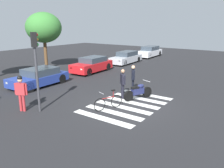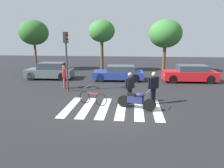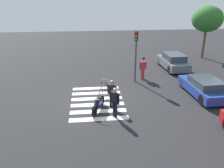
{
  "view_description": "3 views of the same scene",
  "coord_description": "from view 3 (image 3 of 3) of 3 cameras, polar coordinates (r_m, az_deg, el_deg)",
  "views": [
    {
      "loc": [
        -10.1,
        -6.1,
        4.3
      ],
      "look_at": [
        -0.12,
        0.95,
        1.06
      ],
      "focal_mm": 36.59,
      "sensor_mm": 36.0,
      "label": 1
    },
    {
      "loc": [
        1.04,
        -10.28,
        3.59
      ],
      "look_at": [
        -0.21,
        1.72,
        0.89
      ],
      "focal_mm": 33.69,
      "sensor_mm": 36.0,
      "label": 2
    },
    {
      "loc": [
        13.56,
        -0.49,
        6.54
      ],
      "look_at": [
        -0.02,
        0.96,
        1.17
      ],
      "focal_mm": 37.2,
      "sensor_mm": 36.0,
      "label": 3
    }
  ],
  "objects": [
    {
      "name": "car_grey_coupe",
      "position": [
        22.04,
        14.78,
        5.36
      ],
      "size": [
        4.04,
        1.93,
        1.43
      ],
      "color": "black",
      "rests_on": "ground_plane"
    },
    {
      "name": "officer_by_motorcycle",
      "position": [
        13.93,
        -0.02,
        -1.95
      ],
      "size": [
        0.5,
        0.53,
        1.74
      ],
      "color": "black",
      "rests_on": "ground_plane"
    },
    {
      "name": "police_motorcycle",
      "position": [
        13.78,
        -3.38,
        -4.77
      ],
      "size": [
        1.94,
        0.94,
        1.03
      ],
      "color": "black",
      "rests_on": "ground_plane"
    },
    {
      "name": "leaning_bicycle",
      "position": [
        15.95,
        -2.18,
        -1.26
      ],
      "size": [
        1.62,
        0.69,
        1.0
      ],
      "color": "black",
      "rests_on": "ground_plane"
    },
    {
      "name": "officer_on_foot",
      "position": [
        12.77,
        0.76,
        -4.06
      ],
      "size": [
        0.61,
        0.44,
        1.79
      ],
      "color": "black",
      "rests_on": "ground_plane"
    },
    {
      "name": "traffic_light_pole",
      "position": [
        17.72,
        5.91,
        8.69
      ],
      "size": [
        0.36,
        0.31,
        3.92
      ],
      "color": "#38383D",
      "rests_on": "ground_plane"
    },
    {
      "name": "pedestrian_bystander",
      "position": [
        18.75,
        7.63,
        4.35
      ],
      "size": [
        0.39,
        0.64,
        1.85
      ],
      "color": "#B22D33",
      "rests_on": "ground_plane"
    },
    {
      "name": "street_tree_near",
      "position": [
        26.38,
        22.39,
        14.55
      ],
      "size": [
        3.1,
        3.1,
        5.4
      ],
      "color": "brown",
      "rests_on": "ground_plane"
    },
    {
      "name": "crosswalk_stripes",
      "position": [
        15.06,
        -3.65,
        -4.29
      ],
      "size": [
        4.95,
        3.35,
        0.01
      ],
      "color": "silver",
      "rests_on": "ground_plane"
    },
    {
      "name": "car_blue_hatchback",
      "position": [
        16.86,
        21.7,
        -0.71
      ],
      "size": [
        4.25,
        2.03,
        1.25
      ],
      "color": "black",
      "rests_on": "ground_plane"
    },
    {
      "name": "ground_plane",
      "position": [
        15.06,
        -3.65,
        -4.3
      ],
      "size": [
        60.0,
        60.0,
        0.0
      ],
      "primitive_type": "plane",
      "color": "#232326"
    }
  ]
}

